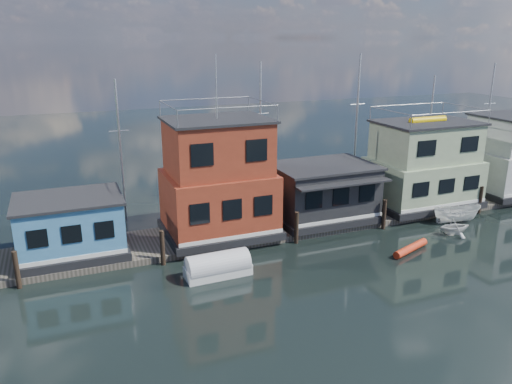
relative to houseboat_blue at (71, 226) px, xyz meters
name	(u,v)px	position (x,y,z in m)	size (l,w,h in m)	color
ground	(439,294)	(18.00, -12.00, -2.21)	(160.00, 160.00, 0.00)	black
dock	(327,219)	(18.00, 0.00, -2.01)	(48.00, 5.00, 0.40)	#595147
houseboat_blue	(71,226)	(0.00, 0.00, 0.00)	(6.40, 4.90, 3.66)	black
houseboat_red	(218,181)	(9.50, 0.00, 1.90)	(7.40, 5.90, 11.86)	black
houseboat_dark	(323,192)	(17.50, -0.02, 0.21)	(7.40, 6.10, 4.06)	black
houseboat_green	(423,165)	(26.50, 0.00, 1.34)	(8.40, 5.90, 7.03)	black
pilings	(344,221)	(17.67, -2.80, -1.11)	(42.28, 0.28, 2.20)	#2D2116
background_masts	(344,131)	(22.76, 6.00, 3.35)	(36.40, 0.16, 12.00)	silver
tarp_runabout	(218,267)	(7.64, -5.45, -1.63)	(3.85, 1.65, 1.54)	silver
dinghy_white	(454,226)	(24.94, -5.55, -1.60)	(2.00, 2.31, 1.22)	silver
motorboat	(457,214)	(26.81, -3.78, -1.51)	(1.35, 3.58, 1.38)	white
red_kayak	(411,248)	(20.20, -6.86, -1.96)	(0.49, 0.49, 3.33)	red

